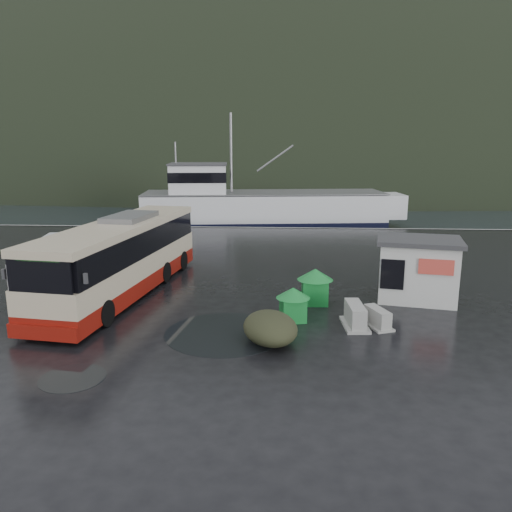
# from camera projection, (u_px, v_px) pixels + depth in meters

# --- Properties ---
(ground) EXTENTS (160.00, 160.00, 0.00)m
(ground) POSITION_uv_depth(u_px,v_px,m) (205.00, 304.00, 21.64)
(ground) COLOR black
(ground) RESTS_ON ground
(harbor_water) EXTENTS (300.00, 180.00, 0.02)m
(harbor_water) POSITION_uv_depth(u_px,v_px,m) (271.00, 170.00, 128.73)
(harbor_water) COLOR black
(harbor_water) RESTS_ON ground
(quay_edge) EXTENTS (160.00, 0.60, 1.50)m
(quay_edge) POSITION_uv_depth(u_px,v_px,m) (242.00, 227.00, 41.11)
(quay_edge) COLOR #999993
(quay_edge) RESTS_ON ground
(headland) EXTENTS (780.00, 540.00, 570.00)m
(headland) POSITION_uv_depth(u_px,v_px,m) (296.00, 156.00, 264.48)
(headland) COLOR black
(headland) RESTS_ON ground
(coach_bus) EXTENTS (4.81, 12.93, 3.57)m
(coach_bus) POSITION_uv_depth(u_px,v_px,m) (124.00, 293.00, 23.21)
(coach_bus) COLOR #C6B595
(coach_bus) RESTS_ON ground
(white_van) EXTENTS (3.09, 6.37, 2.55)m
(white_van) POSITION_uv_depth(u_px,v_px,m) (59.00, 298.00, 22.49)
(white_van) COLOR silver
(white_van) RESTS_ON ground
(waste_bin_left) EXTENTS (1.13, 1.13, 1.34)m
(waste_bin_left) POSITION_uv_depth(u_px,v_px,m) (293.00, 320.00, 19.65)
(waste_bin_left) COLOR #178232
(waste_bin_left) RESTS_ON ground
(waste_bin_right) EXTENTS (1.15, 1.15, 1.55)m
(waste_bin_right) POSITION_uv_depth(u_px,v_px,m) (314.00, 303.00, 21.73)
(waste_bin_right) COLOR #178232
(waste_bin_right) RESTS_ON ground
(dome_tent) EXTENTS (2.42, 2.98, 1.03)m
(dome_tent) POSITION_uv_depth(u_px,v_px,m) (270.00, 342.00, 17.54)
(dome_tent) COLOR #2E311D
(dome_tent) RESTS_ON ground
(ticket_kiosk) EXTENTS (4.02, 3.35, 2.78)m
(ticket_kiosk) POSITION_uv_depth(u_px,v_px,m) (415.00, 299.00, 22.26)
(ticket_kiosk) COLOR silver
(ticket_kiosk) RESTS_ON ground
(jersey_barrier_a) EXTENTS (1.17, 1.59, 0.71)m
(jersey_barrier_a) POSITION_uv_depth(u_px,v_px,m) (377.00, 326.00, 18.99)
(jersey_barrier_a) COLOR #999993
(jersey_barrier_a) RESTS_ON ground
(jersey_barrier_b) EXTENTS (0.99, 1.82, 0.88)m
(jersey_barrier_b) POSITION_uv_depth(u_px,v_px,m) (355.00, 326.00, 19.01)
(jersey_barrier_b) COLOR #999993
(jersey_barrier_b) RESTS_ON ground
(fishing_trawler) EXTENTS (28.29, 9.10, 11.12)m
(fishing_trawler) POSITION_uv_depth(u_px,v_px,m) (264.00, 213.00, 49.68)
(fishing_trawler) COLOR silver
(fishing_trawler) RESTS_ON ground
(puddles) EXTENTS (7.34, 7.06, 0.01)m
(puddles) POSITION_uv_depth(u_px,v_px,m) (204.00, 339.00, 17.78)
(puddles) COLOR black
(puddles) RESTS_ON ground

